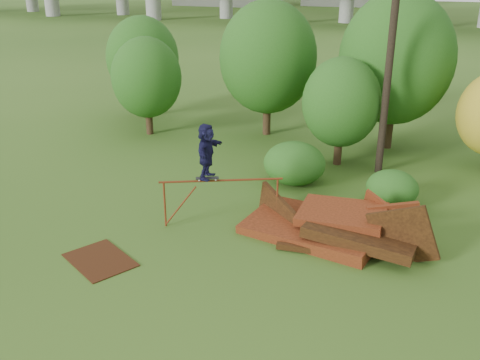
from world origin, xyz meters
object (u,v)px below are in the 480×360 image
(flat_plate, at_px, (100,260))
(utility_pole, at_px, (393,24))
(scrap_pile, at_px, (332,227))
(skater, at_px, (207,151))

(flat_plate, bearing_deg, utility_pole, 56.64)
(scrap_pile, relative_size, skater, 3.45)
(scrap_pile, height_order, skater, skater)
(skater, distance_m, flat_plate, 4.35)
(flat_plate, xyz_separation_m, utility_pole, (6.32, 9.60, 5.59))
(utility_pole, bearing_deg, skater, -124.12)
(scrap_pile, height_order, flat_plate, scrap_pile)
(flat_plate, bearing_deg, scrap_pile, 31.97)
(skater, height_order, flat_plate, skater)
(flat_plate, bearing_deg, skater, 58.28)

